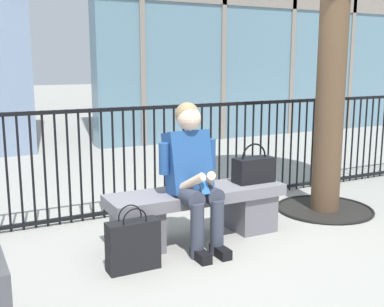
% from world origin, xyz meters
% --- Properties ---
extents(ground_plane, '(60.00, 60.00, 0.00)m').
position_xyz_m(ground_plane, '(0.00, 0.00, 0.00)').
color(ground_plane, '#9E9B93').
extents(stone_bench, '(1.60, 0.44, 0.45)m').
position_xyz_m(stone_bench, '(0.00, 0.00, 0.27)').
color(stone_bench, slate).
rests_on(stone_bench, ground).
extents(seated_person_with_phone, '(0.52, 0.66, 1.21)m').
position_xyz_m(seated_person_with_phone, '(-0.11, -0.13, 0.65)').
color(seated_person_with_phone, '#383D4C').
rests_on(seated_person_with_phone, ground).
extents(handbag_on_bench, '(0.37, 0.18, 0.36)m').
position_xyz_m(handbag_on_bench, '(0.58, -0.01, 0.57)').
color(handbag_on_bench, black).
rests_on(handbag_on_bench, stone_bench).
extents(shopping_bag, '(0.39, 0.15, 0.49)m').
position_xyz_m(shopping_bag, '(-0.73, -0.35, 0.20)').
color(shopping_bag, black).
rests_on(shopping_bag, ground).
extents(plaza_railing, '(8.23, 0.04, 1.10)m').
position_xyz_m(plaza_railing, '(0.00, 0.94, 0.56)').
color(plaza_railing, black).
rests_on(plaza_railing, ground).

